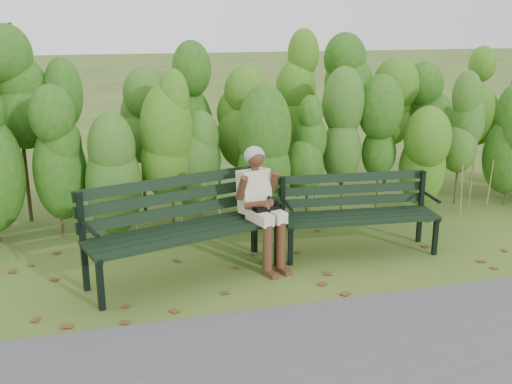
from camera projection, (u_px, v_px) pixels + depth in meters
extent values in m
plane|color=#3E541F|center=(264.00, 267.00, 6.46)|extent=(80.00, 80.00, 0.00)
cube|color=#474749|center=(345.00, 382.00, 4.42)|extent=(60.00, 2.50, 0.01)
cylinder|color=#47381E|center=(4.00, 216.00, 6.87)|extent=(0.03, 0.03, 0.80)
cylinder|color=#47381E|center=(59.00, 212.00, 7.02)|extent=(0.03, 0.03, 0.80)
ellipsoid|color=#3E7015|center=(54.00, 159.00, 6.84)|extent=(0.64, 0.64, 1.44)
cylinder|color=#47381E|center=(113.00, 208.00, 7.18)|extent=(0.03, 0.03, 0.80)
ellipsoid|color=#3E7015|center=(109.00, 156.00, 7.00)|extent=(0.64, 0.64, 1.44)
cylinder|color=#47381E|center=(164.00, 204.00, 7.33)|extent=(0.03, 0.03, 0.80)
ellipsoid|color=#3E7015|center=(161.00, 153.00, 7.15)|extent=(0.64, 0.64, 1.44)
cylinder|color=#47381E|center=(213.00, 200.00, 7.48)|extent=(0.03, 0.03, 0.80)
ellipsoid|color=#3E7015|center=(212.00, 150.00, 7.30)|extent=(0.64, 0.64, 1.44)
cylinder|color=#47381E|center=(260.00, 196.00, 7.63)|extent=(0.03, 0.03, 0.80)
ellipsoid|color=#3E7015|center=(260.00, 147.00, 7.45)|extent=(0.64, 0.64, 1.44)
cylinder|color=#47381E|center=(305.00, 193.00, 7.78)|extent=(0.03, 0.03, 0.80)
ellipsoid|color=#3E7015|center=(306.00, 145.00, 7.60)|extent=(0.64, 0.64, 1.44)
cylinder|color=#47381E|center=(349.00, 189.00, 7.93)|extent=(0.03, 0.03, 0.80)
ellipsoid|color=#3E7015|center=(351.00, 142.00, 7.75)|extent=(0.64, 0.64, 1.44)
cylinder|color=#47381E|center=(391.00, 186.00, 8.08)|extent=(0.03, 0.03, 0.80)
ellipsoid|color=#3E7015|center=(394.00, 140.00, 7.90)|extent=(0.64, 0.64, 1.44)
cylinder|color=#47381E|center=(431.00, 183.00, 8.24)|extent=(0.03, 0.03, 0.80)
ellipsoid|color=#3E7015|center=(435.00, 137.00, 8.06)|extent=(0.64, 0.64, 1.44)
cylinder|color=#47381E|center=(470.00, 180.00, 8.39)|extent=(0.03, 0.03, 0.80)
ellipsoid|color=#3E7015|center=(475.00, 135.00, 8.21)|extent=(0.64, 0.64, 1.44)
cylinder|color=#47381E|center=(508.00, 177.00, 8.54)|extent=(0.03, 0.03, 0.80)
cylinder|color=#47381E|center=(18.00, 181.00, 7.77)|extent=(0.04, 0.04, 1.10)
ellipsoid|color=#1C5517|center=(10.00, 114.00, 7.53)|extent=(0.70, 0.70, 1.98)
cylinder|color=#47381E|center=(79.00, 177.00, 7.96)|extent=(0.04, 0.04, 1.10)
ellipsoid|color=#1C5517|center=(73.00, 111.00, 7.72)|extent=(0.70, 0.70, 1.98)
cylinder|color=#47381E|center=(138.00, 173.00, 8.15)|extent=(0.04, 0.04, 1.10)
ellipsoid|color=#1C5517|center=(134.00, 109.00, 7.91)|extent=(0.70, 0.70, 1.98)
cylinder|color=#47381E|center=(193.00, 170.00, 8.34)|extent=(0.04, 0.04, 1.10)
ellipsoid|color=#1C5517|center=(191.00, 107.00, 8.10)|extent=(0.70, 0.70, 1.98)
cylinder|color=#47381E|center=(247.00, 166.00, 8.53)|extent=(0.04, 0.04, 1.10)
ellipsoid|color=#1C5517|center=(246.00, 105.00, 8.29)|extent=(0.70, 0.70, 1.98)
cylinder|color=#47381E|center=(298.00, 163.00, 8.72)|extent=(0.04, 0.04, 1.10)
ellipsoid|color=#1C5517|center=(299.00, 103.00, 8.48)|extent=(0.70, 0.70, 1.98)
cylinder|color=#47381E|center=(347.00, 160.00, 8.91)|extent=(0.04, 0.04, 1.10)
ellipsoid|color=#1C5517|center=(349.00, 101.00, 8.67)|extent=(0.70, 0.70, 1.98)
cylinder|color=#47381E|center=(393.00, 157.00, 9.10)|extent=(0.04, 0.04, 1.10)
ellipsoid|color=#1C5517|center=(397.00, 99.00, 8.86)|extent=(0.70, 0.70, 1.98)
cylinder|color=#47381E|center=(438.00, 154.00, 9.30)|extent=(0.04, 0.04, 1.10)
ellipsoid|color=#1C5517|center=(443.00, 97.00, 9.05)|extent=(0.70, 0.70, 1.98)
cylinder|color=#47381E|center=(481.00, 151.00, 9.49)|extent=(0.04, 0.04, 1.10)
ellipsoid|color=#1C5517|center=(487.00, 96.00, 9.24)|extent=(0.70, 0.70, 1.98)
cube|color=brown|center=(156.00, 265.00, 6.52)|extent=(0.11, 0.11, 0.01)
cube|color=brown|center=(27.00, 277.00, 6.21)|extent=(0.10, 0.11, 0.01)
cube|color=brown|center=(427.00, 223.00, 7.83)|extent=(0.11, 0.11, 0.01)
cube|color=brown|center=(164.00, 288.00, 5.96)|extent=(0.09, 0.07, 0.01)
cube|color=brown|center=(433.00, 234.00, 7.44)|extent=(0.11, 0.11, 0.01)
cube|color=brown|center=(432.00, 255.00, 6.80)|extent=(0.09, 0.10, 0.01)
cube|color=brown|center=(438.00, 234.00, 7.45)|extent=(0.11, 0.11, 0.01)
cube|color=brown|center=(422.00, 240.00, 7.23)|extent=(0.10, 0.08, 0.01)
cube|color=brown|center=(308.00, 269.00, 6.40)|extent=(0.11, 0.11, 0.01)
cube|color=brown|center=(257.00, 299.00, 5.73)|extent=(0.11, 0.11, 0.01)
cube|color=brown|center=(63.00, 287.00, 5.98)|extent=(0.11, 0.11, 0.01)
cube|color=brown|center=(140.00, 312.00, 5.48)|extent=(0.11, 0.09, 0.01)
cube|color=brown|center=(316.00, 304.00, 5.62)|extent=(0.10, 0.11, 0.01)
cube|color=brown|center=(495.00, 281.00, 6.11)|extent=(0.10, 0.11, 0.01)
cube|color=brown|center=(400.00, 305.00, 5.62)|extent=(0.09, 0.07, 0.01)
cube|color=brown|center=(213.00, 252.00, 6.86)|extent=(0.10, 0.09, 0.01)
cube|color=brown|center=(413.00, 270.00, 6.38)|extent=(0.11, 0.11, 0.01)
cube|color=brown|center=(504.00, 277.00, 6.22)|extent=(0.11, 0.11, 0.01)
cube|color=brown|center=(471.00, 245.00, 7.07)|extent=(0.11, 0.11, 0.01)
cube|color=brown|center=(215.00, 284.00, 6.05)|extent=(0.11, 0.09, 0.01)
cube|color=brown|center=(447.00, 229.00, 7.62)|extent=(0.10, 0.08, 0.01)
cube|color=brown|center=(367.00, 228.00, 7.65)|extent=(0.08, 0.10, 0.01)
cube|color=brown|center=(238.00, 248.00, 7.00)|extent=(0.09, 0.11, 0.01)
cube|color=brown|center=(218.00, 250.00, 6.93)|extent=(0.10, 0.08, 0.01)
cube|color=brown|center=(305.00, 261.00, 6.63)|extent=(0.11, 0.11, 0.01)
cube|color=brown|center=(90.00, 290.00, 5.93)|extent=(0.10, 0.09, 0.01)
cube|color=brown|center=(400.00, 293.00, 5.85)|extent=(0.08, 0.10, 0.01)
cube|color=brown|center=(330.00, 230.00, 7.60)|extent=(0.09, 0.07, 0.01)
cube|color=brown|center=(146.00, 245.00, 7.09)|extent=(0.09, 0.10, 0.01)
cube|color=brown|center=(185.00, 251.00, 6.90)|extent=(0.08, 0.10, 0.01)
cube|color=brown|center=(124.00, 330.00, 5.17)|extent=(0.11, 0.11, 0.01)
cube|color=brown|center=(384.00, 288.00, 5.97)|extent=(0.10, 0.11, 0.01)
cube|color=black|center=(195.00, 238.00, 5.88)|extent=(1.98, 0.69, 0.05)
cube|color=black|center=(189.00, 234.00, 6.00)|extent=(1.98, 0.69, 0.05)
cube|color=black|center=(183.00, 230.00, 6.11)|extent=(1.98, 0.69, 0.05)
cube|color=black|center=(177.00, 226.00, 6.23)|extent=(1.98, 0.69, 0.05)
cube|color=black|center=(173.00, 212.00, 6.28)|extent=(1.96, 0.64, 0.12)
cube|color=black|center=(171.00, 197.00, 6.25)|extent=(1.96, 0.64, 0.12)
cube|color=black|center=(170.00, 182.00, 6.22)|extent=(1.96, 0.64, 0.12)
cube|color=black|center=(100.00, 284.00, 5.46)|extent=(0.07, 0.07, 0.51)
cube|color=black|center=(83.00, 242.00, 5.78)|extent=(0.07, 0.07, 1.01)
cube|color=black|center=(91.00, 253.00, 5.58)|extent=(0.21, 0.56, 0.05)
cylinder|color=black|center=(91.00, 230.00, 5.46)|extent=(0.16, 0.42, 0.04)
cube|color=black|center=(278.00, 244.00, 6.43)|extent=(0.07, 0.07, 0.51)
cube|color=black|center=(254.00, 210.00, 6.75)|extent=(0.07, 0.07, 1.01)
cube|color=black|center=(266.00, 218.00, 6.55)|extent=(0.21, 0.56, 0.05)
cylinder|color=black|center=(269.00, 198.00, 6.43)|extent=(0.16, 0.42, 0.04)
cube|color=black|center=(365.00, 222.00, 6.56)|extent=(1.76, 0.26, 0.04)
cube|color=black|center=(361.00, 218.00, 6.68)|extent=(1.76, 0.26, 0.04)
cube|color=black|center=(358.00, 215.00, 6.79)|extent=(1.76, 0.26, 0.04)
cube|color=black|center=(354.00, 212.00, 6.91)|extent=(1.76, 0.26, 0.04)
cube|color=black|center=(352.00, 201.00, 6.96)|extent=(1.75, 0.21, 0.10)
cube|color=black|center=(352.00, 189.00, 6.94)|extent=(1.75, 0.21, 0.10)
cube|color=black|center=(352.00, 177.00, 6.91)|extent=(1.75, 0.21, 0.10)
cube|color=black|center=(290.00, 246.00, 6.47)|extent=(0.05, 0.05, 0.44)
cube|color=black|center=(282.00, 215.00, 6.81)|extent=(0.05, 0.05, 0.88)
cube|color=black|center=(287.00, 223.00, 6.60)|extent=(0.09, 0.49, 0.04)
cylinder|color=black|center=(288.00, 205.00, 6.49)|extent=(0.07, 0.37, 0.04)
cube|color=black|center=(435.00, 236.00, 6.75)|extent=(0.05, 0.05, 0.44)
cube|color=black|center=(421.00, 207.00, 7.08)|extent=(0.05, 0.05, 0.88)
cube|color=black|center=(429.00, 214.00, 6.88)|extent=(0.09, 0.49, 0.04)
cylinder|color=black|center=(432.00, 198.00, 6.77)|extent=(0.07, 0.37, 0.04)
cube|color=beige|center=(260.00, 217.00, 6.26)|extent=(0.23, 0.41, 0.12)
cube|color=beige|center=(273.00, 214.00, 6.34)|extent=(0.23, 0.41, 0.12)
cylinder|color=#502C1B|center=(267.00, 250.00, 6.22)|extent=(0.13, 0.13, 0.54)
cylinder|color=#502C1B|center=(281.00, 247.00, 6.30)|extent=(0.13, 0.13, 0.54)
cube|color=#502C1B|center=(271.00, 274.00, 6.23)|extent=(0.13, 0.20, 0.06)
cube|color=#502C1B|center=(284.00, 271.00, 6.31)|extent=(0.13, 0.20, 0.06)
cube|color=beige|center=(254.00, 191.00, 6.44)|extent=(0.38, 0.32, 0.48)
cylinder|color=#502C1B|center=(255.00, 169.00, 6.36)|extent=(0.08, 0.08, 0.09)
sphere|color=#502C1B|center=(255.00, 158.00, 6.31)|extent=(0.19, 0.19, 0.19)
ellipsoid|color=gray|center=(254.00, 155.00, 6.33)|extent=(0.22, 0.21, 0.20)
cylinder|color=#502C1B|center=(242.00, 188.00, 6.26)|extent=(0.13, 0.21, 0.28)
cylinder|color=#502C1B|center=(273.00, 183.00, 6.45)|extent=(0.13, 0.21, 0.28)
cylinder|color=#502C1B|center=(256.00, 205.00, 6.26)|extent=(0.25, 0.20, 0.12)
cylinder|color=#502C1B|center=(271.00, 202.00, 6.36)|extent=(0.16, 0.26, 0.12)
sphere|color=#502C1B|center=(266.00, 206.00, 6.27)|extent=(0.10, 0.10, 0.10)
cube|color=black|center=(266.00, 212.00, 6.29)|extent=(0.30, 0.18, 0.15)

